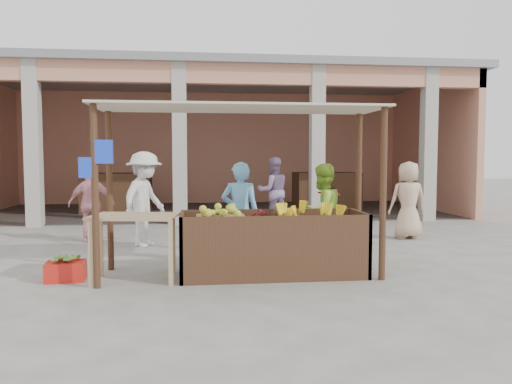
{
  "coord_description": "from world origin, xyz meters",
  "views": [
    {
      "loc": [
        -0.54,
        -6.96,
        1.68
      ],
      "look_at": [
        0.4,
        1.2,
        1.11
      ],
      "focal_mm": 35.0,
      "sensor_mm": 36.0,
      "label": 1
    }
  ],
  "objects": [
    {
      "name": "melon_tray",
      "position": [
        -0.24,
        -0.01,
        0.89
      ],
      "size": [
        0.68,
        0.59,
        0.19
      ],
      "color": "#996F4F",
      "rests_on": "fruit_stall"
    },
    {
      "name": "stall_awning",
      "position": [
        -0.01,
        0.06,
        1.98
      ],
      "size": [
        4.09,
        1.35,
        2.39
      ],
      "color": "#492F1D",
      "rests_on": "ground"
    },
    {
      "name": "shopper_a",
      "position": [
        -1.56,
        2.6,
        0.96
      ],
      "size": [
        1.13,
        1.38,
        1.93
      ],
      "primitive_type": "imported",
      "rotation": [
        0.0,
        0.0,
        1.08
      ],
      "color": "silver",
      "rests_on": "ground"
    },
    {
      "name": "vendor_blue",
      "position": [
        0.1,
        0.74,
        0.86
      ],
      "size": [
        0.7,
        0.55,
        1.72
      ],
      "primitive_type": "imported",
      "rotation": [
        0.0,
        0.0,
        3.01
      ],
      "color": "#6BB6EE",
      "rests_on": "ground"
    },
    {
      "name": "side_table",
      "position": [
        -1.42,
        -0.1,
        0.76
      ],
      "size": [
        1.22,
        0.91,
        0.9
      ],
      "rotation": [
        0.0,
        0.0,
        -0.16
      ],
      "color": "tan",
      "rests_on": "ground"
    },
    {
      "name": "banana_heap",
      "position": [
        1.01,
        -0.06,
        0.89
      ],
      "size": [
        0.97,
        0.53,
        0.18
      ],
      "primitive_type": null,
      "color": "yellow",
      "rests_on": "fruit_stall"
    },
    {
      "name": "produce_sacks",
      "position": [
        2.87,
        5.51,
        0.29
      ],
      "size": [
        0.96,
        0.72,
        0.58
      ],
      "color": "maroon",
      "rests_on": "ground"
    },
    {
      "name": "red_crate",
      "position": [
        -2.35,
        -0.0,
        0.13
      ],
      "size": [
        0.53,
        0.4,
        0.26
      ],
      "primitive_type": "cube",
      "rotation": [
        0.0,
        0.0,
        0.08
      ],
      "color": "red",
      "rests_on": "ground"
    },
    {
      "name": "ground",
      "position": [
        0.0,
        0.0,
        0.0
      ],
      "size": [
        60.0,
        60.0,
        0.0
      ],
      "primitive_type": "plane",
      "color": "slate",
      "rests_on": "ground"
    },
    {
      "name": "berry_heap",
      "position": [
        0.33,
        0.03,
        0.87
      ],
      "size": [
        0.44,
        0.36,
        0.14
      ],
      "primitive_type": "ellipsoid",
      "color": "maroon",
      "rests_on": "fruit_stall"
    },
    {
      "name": "shopper_b",
      "position": [
        -2.65,
        3.17,
        0.81
      ],
      "size": [
        0.97,
        0.55,
        1.62
      ],
      "primitive_type": "imported",
      "rotation": [
        0.0,
        0.0,
        3.19
      ],
      "color": "pink",
      "rests_on": "ground"
    },
    {
      "name": "shopper_c",
      "position": [
        3.75,
        2.85,
        0.88
      ],
      "size": [
        0.86,
        0.57,
        1.76
      ],
      "primitive_type": "imported",
      "rotation": [
        0.0,
        0.0,
        3.16
      ],
      "color": "tan",
      "rests_on": "ground"
    },
    {
      "name": "papaya_pile",
      "position": [
        -1.42,
        -0.1,
        1.01
      ],
      "size": [
        0.75,
        0.43,
        0.21
      ],
      "primitive_type": null,
      "color": "#51862C",
      "rests_on": "side_table"
    },
    {
      "name": "shopper_f",
      "position": [
        1.32,
        5.39,
        0.92
      ],
      "size": [
        0.97,
        0.66,
        1.83
      ],
      "primitive_type": "imported",
      "rotation": [
        0.0,
        0.0,
        3.31
      ],
      "color": "gray",
      "rests_on": "ground"
    },
    {
      "name": "plantain_bundle",
      "position": [
        -2.35,
        -0.0,
        0.3
      ],
      "size": [
        0.39,
        0.27,
        0.08
      ],
      "primitive_type": null,
      "color": "#5D8B32",
      "rests_on": "red_crate"
    },
    {
      "name": "motorcycle",
      "position": [
        1.43,
        2.05,
        0.53
      ],
      "size": [
        1.4,
        2.15,
        1.06
      ],
      "primitive_type": "imported",
      "rotation": [
        0.0,
        0.0,
        1.95
      ],
      "color": "#A40616",
      "rests_on": "ground"
    },
    {
      "name": "fruit_stall",
      "position": [
        0.5,
        0.0,
        0.4
      ],
      "size": [
        2.6,
        0.95,
        0.8
      ],
      "primitive_type": "cube",
      "color": "#492F1D",
      "rests_on": "ground"
    },
    {
      "name": "vendor_green",
      "position": [
        1.46,
        0.93,
        0.83
      ],
      "size": [
        0.92,
        0.82,
        1.66
      ],
      "primitive_type": "imported",
      "rotation": [
        0.0,
        0.0,
        3.72
      ],
      "color": "#9BD337",
      "rests_on": "ground"
    },
    {
      "name": "market_building",
      "position": [
        0.05,
        8.93,
        2.7
      ],
      "size": [
        14.4,
        6.4,
        4.2
      ],
      "color": "tan",
      "rests_on": "ground"
    }
  ]
}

